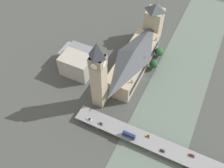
# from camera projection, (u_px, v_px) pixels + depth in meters

# --- Properties ---
(ground_plane) EXTENTS (600.00, 600.00, 0.00)m
(ground_plane) POSITION_uv_depth(u_px,v_px,m) (144.00, 79.00, 255.34)
(ground_plane) COLOR #424442
(river_water) EXTENTS (54.90, 360.00, 0.30)m
(river_water) POSITION_uv_depth(u_px,v_px,m) (175.00, 90.00, 245.91)
(river_water) COLOR slate
(river_water) RESTS_ON ground_plane
(parliament_hall) EXTENTS (25.67, 86.03, 26.98)m
(parliament_hall) POSITION_uv_depth(u_px,v_px,m) (134.00, 60.00, 253.97)
(parliament_hall) COLOR tan
(parliament_hall) RESTS_ON ground_plane
(clock_tower) EXTENTS (12.22, 12.22, 73.31)m
(clock_tower) POSITION_uv_depth(u_px,v_px,m) (98.00, 74.00, 207.02)
(clock_tower) COLOR tan
(clock_tower) RESTS_ON ground_plane
(victoria_tower) EXTENTS (18.10, 18.10, 50.49)m
(victoria_tower) POSITION_uv_depth(u_px,v_px,m) (154.00, 22.00, 278.55)
(victoria_tower) COLOR tan
(victoria_tower) RESTS_ON ground_plane
(road_bridge) EXTENTS (141.81, 14.70, 5.29)m
(road_bridge) POSITION_uv_depth(u_px,v_px,m) (153.00, 144.00, 205.23)
(road_bridge) COLOR slate
(road_bridge) RESTS_ON ground_plane
(double_decker_bus_mid) EXTENTS (11.23, 2.49, 4.86)m
(double_decker_bus_mid) POSITION_uv_depth(u_px,v_px,m) (129.00, 135.00, 206.09)
(double_decker_bus_mid) COLOR navy
(double_decker_bus_mid) RESTS_ON road_bridge
(car_northbound_lead) EXTENTS (4.45, 1.79, 1.40)m
(car_northbound_lead) POSITION_uv_depth(u_px,v_px,m) (89.00, 119.00, 218.12)
(car_northbound_lead) COLOR silver
(car_northbound_lead) RESTS_ON road_bridge
(car_northbound_mid) EXTENTS (4.07, 1.90, 1.33)m
(car_northbound_mid) POSITION_uv_depth(u_px,v_px,m) (148.00, 136.00, 207.59)
(car_northbound_mid) COLOR gold
(car_northbound_mid) RESTS_ON road_bridge
(car_northbound_tail) EXTENTS (4.69, 1.86, 1.37)m
(car_northbound_tail) POSITION_uv_depth(u_px,v_px,m) (101.00, 124.00, 215.27)
(car_northbound_tail) COLOR slate
(car_northbound_tail) RESTS_ON road_bridge
(car_southbound_lead) EXTENTS (4.79, 1.82, 1.38)m
(car_southbound_lead) POSITION_uv_depth(u_px,v_px,m) (192.00, 155.00, 196.84)
(car_southbound_lead) COLOR maroon
(car_southbound_lead) RESTS_ON road_bridge
(car_southbound_mid) EXTENTS (3.85, 1.80, 1.41)m
(car_southbound_mid) POSITION_uv_depth(u_px,v_px,m) (162.00, 151.00, 199.40)
(car_southbound_mid) COLOR black
(car_southbound_mid) RESTS_ON road_bridge
(city_block_west) EXTENTS (30.80, 21.57, 21.73)m
(city_block_west) POSITION_uv_depth(u_px,v_px,m) (77.00, 65.00, 253.07)
(city_block_west) COLOR #A39E93
(city_block_west) RESTS_ON ground_plane
(city_block_center) EXTENTS (32.23, 14.48, 17.53)m
(city_block_center) POSITION_uv_depth(u_px,v_px,m) (83.00, 55.00, 265.67)
(city_block_center) COLOR slate
(city_block_center) RESTS_ON ground_plane
(city_block_east) EXTENTS (19.92, 20.89, 17.28)m
(city_block_east) POSITION_uv_depth(u_px,v_px,m) (72.00, 56.00, 264.88)
(city_block_east) COLOR gray
(city_block_east) RESTS_ON ground_plane
(tree_embankment_near) EXTENTS (9.20, 9.20, 11.55)m
(tree_embankment_near) POSITION_uv_depth(u_px,v_px,m) (154.00, 64.00, 259.85)
(tree_embankment_near) COLOR brown
(tree_embankment_near) RESTS_ON ground_plane
(tree_embankment_mid) EXTENTS (9.46, 9.46, 11.69)m
(tree_embankment_mid) POSITION_uv_depth(u_px,v_px,m) (159.00, 52.00, 271.49)
(tree_embankment_mid) COLOR brown
(tree_embankment_mid) RESTS_ON ground_plane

